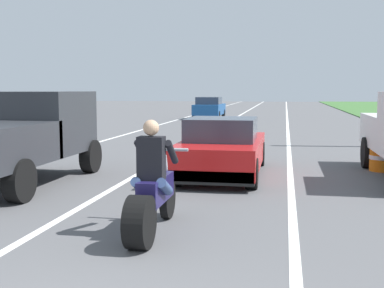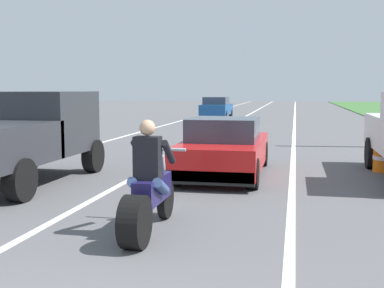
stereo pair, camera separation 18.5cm
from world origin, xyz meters
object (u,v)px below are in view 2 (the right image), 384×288
motorcycle_with_rider (148,193)px  sports_car_red (224,149)px  pickup_truck_left_lane_dark_grey (22,133)px  distant_car_far_ahead (216,108)px

motorcycle_with_rider → sports_car_red: bearing=86.0°
pickup_truck_left_lane_dark_grey → distant_car_far_ahead: (0.41, 24.28, -0.33)m
sports_car_red → pickup_truck_left_lane_dark_grey: pickup_truck_left_lane_dark_grey is taller
sports_car_red → distant_car_far_ahead: bearing=99.4°
distant_car_far_ahead → motorcycle_with_rider: bearing=-83.1°
motorcycle_with_rider → sports_car_red: size_ratio=0.51×
distant_car_far_ahead → pickup_truck_left_lane_dark_grey: bearing=-91.0°
pickup_truck_left_lane_dark_grey → motorcycle_with_rider: bearing=-40.1°
motorcycle_with_rider → distant_car_far_ahead: motorcycle_with_rider is taller
sports_car_red → distant_car_far_ahead: (-3.68, 22.35, 0.14)m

